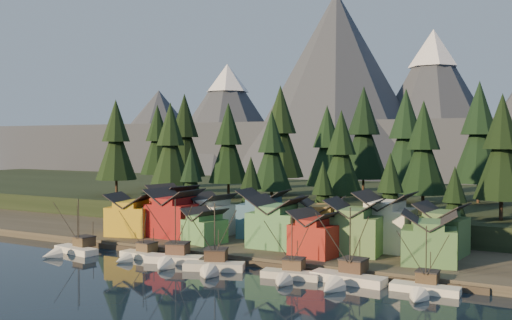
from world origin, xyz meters
The scene contains 44 objects.
ground centered at (0.00, 0.00, 0.00)m, with size 500.00×500.00×0.00m, color black.
shore_strip centered at (0.00, 40.00, 0.75)m, with size 400.00×50.00×1.50m, color #343126.
hillside centered at (0.00, 90.00, 3.00)m, with size 420.00×100.00×6.00m, color black.
dock centered at (0.00, 16.50, 0.50)m, with size 80.00×4.00×1.00m, color #3F382D.
mountain_ridge centered at (-4.20, 213.59, 26.06)m, with size 560.00×190.00×90.00m.
boat_0 centered at (-32.93, 7.66, 2.16)m, with size 10.48×11.11×11.49m.
boat_1 centered at (-19.07, 10.28, 1.99)m, with size 8.83×9.47×10.32m.
boat_2 centered at (-10.87, 9.76, 2.41)m, with size 10.90×11.46×12.47m.
boat_3 centered at (-1.58, 8.47, 2.38)m, with size 10.73×11.29×12.32m.
boat_4 centered at (11.73, 9.46, 2.04)m, with size 9.75×10.38×10.83m.
boat_5 centered at (20.23, 10.80, 2.31)m, with size 11.92×12.83×12.65m.
boat_6 centered at (31.75, 10.97, 1.90)m, with size 9.84×10.71×10.47m.
house_front_0 centered at (-31.60, 23.14, 6.08)m, with size 10.51×10.17×8.73m.
house_front_1 centered at (-22.46, 26.12, 6.67)m, with size 9.66×9.28×9.84m.
house_front_2 centered at (-12.78, 22.77, 5.02)m, with size 8.32×8.36×6.70m.
house_front_3 centered at (1.49, 25.79, 6.48)m, with size 9.42×8.99×9.47m.
house_front_4 centered at (11.15, 22.07, 5.62)m, with size 8.75×9.27×7.84m.
house_front_5 centered at (16.48, 26.44, 6.56)m, with size 9.65×8.87×9.63m.
house_front_6 centered at (29.75, 24.28, 5.94)m, with size 9.75×9.38×8.44m.
house_back_0 centered at (-29.30, 34.48, 6.66)m, with size 10.57×10.29×9.83m.
house_back_1 centered at (-16.80, 31.67, 6.09)m, with size 9.04×9.12×8.74m.
house_back_2 centered at (-5.50, 33.85, 6.66)m, with size 10.09×9.42×9.82m.
house_back_3 centered at (7.32, 33.17, 6.22)m, with size 10.35×9.61×8.99m.
house_back_4 centered at (20.04, 32.91, 7.03)m, with size 10.03×9.66×10.52m.
house_back_5 centered at (30.01, 33.03, 6.21)m, with size 8.93×9.02×8.98m.
tree_hill_0 centered at (-62.00, 52.00, 20.75)m, with size 11.58×11.58×26.97m.
tree_hill_1 centered at (-50.00, 68.00, 22.00)m, with size 12.56×12.56×29.26m.
tree_hill_2 centered at (-40.00, 48.00, 19.80)m, with size 10.84×10.84×25.25m.
tree_hill_3 centered at (-30.00, 60.00, 19.95)m, with size 10.95×10.95×25.52m.
tree_hill_4 centered at (-22.00, 75.00, 22.97)m, with size 13.32×13.32×31.03m.
tree_hill_5 centered at (-12.00, 50.00, 18.32)m, with size 9.68×9.68×22.55m.
tree_hill_6 centered at (-4.00, 65.00, 19.32)m, with size 10.46×10.46×24.36m.
tree_hill_7 centered at (6.00, 48.00, 18.08)m, with size 9.49×9.49×22.11m.
tree_hill_8 centered at (14.00, 72.00, 21.50)m, with size 12.17×12.17×28.35m.
tree_hill_9 centered at (22.00, 55.00, 19.17)m, with size 10.35×10.35×24.10m.
tree_hill_10 centered at (30.00, 80.00, 22.50)m, with size 12.95×12.95×30.18m.
tree_hill_11 centered at (38.00, 50.00, 19.46)m, with size 10.57×10.57×24.63m.
tree_hill_15 centered at (0.00, 82.00, 22.60)m, with size 13.03×13.03×30.36m.
tree_hill_16 centered at (-68.00, 78.00, 20.82)m, with size 11.63×11.63×27.10m.
tree_shore_0 centered at (-28.00, 40.00, 11.60)m, with size 7.94×7.94×18.49m.
tree_shore_1 centered at (-12.00, 40.00, 10.50)m, with size 7.07×7.07×16.48m.
tree_shore_2 centered at (5.00, 40.00, 10.11)m, with size 6.77×6.77×15.77m.
tree_shore_3 centered at (19.00, 40.00, 11.14)m, with size 7.57×7.57×17.64m.
tree_shore_4 centered at (31.00, 40.00, 9.85)m, with size 6.56×6.56×15.29m.
Camera 1 is at (48.98, -69.38, 21.53)m, focal length 40.00 mm.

